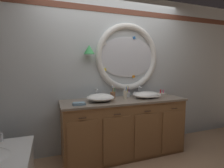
{
  "coord_description": "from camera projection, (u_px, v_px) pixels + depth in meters",
  "views": [
    {
      "loc": [
        -1.01,
        -2.23,
        1.44
      ],
      "look_at": [
        -0.11,
        0.25,
        1.15
      ],
      "focal_mm": 27.97,
      "sensor_mm": 36.0,
      "label": 1
    }
  ],
  "objects": [
    {
      "name": "ground_plane",
      "position": [
        125.0,
        162.0,
        2.58
      ],
      "size": [
        14.0,
        14.0,
        0.0
      ],
      "primitive_type": "plane",
      "color": "tan"
    },
    {
      "name": "back_wall_assembly",
      "position": [
        113.0,
        71.0,
        2.99
      ],
      "size": [
        6.4,
        0.26,
        2.6
      ],
      "color": "silver",
      "rests_on": "ground_plane"
    },
    {
      "name": "vanity_counter",
      "position": [
        124.0,
        127.0,
        2.79
      ],
      "size": [
        1.95,
        0.64,
        0.9
      ],
      "color": "olive",
      "rests_on": "ground_plane"
    },
    {
      "name": "sink_basin_left",
      "position": [
        101.0,
        98.0,
        2.58
      ],
      "size": [
        0.41,
        0.41,
        0.12
      ],
      "color": "white",
      "rests_on": "vanity_counter"
    },
    {
      "name": "sink_basin_right",
      "position": [
        147.0,
        95.0,
        2.85
      ],
      "size": [
        0.46,
        0.46,
        0.11
      ],
      "color": "white",
      "rests_on": "vanity_counter"
    },
    {
      "name": "faucet_set_left",
      "position": [
        96.0,
        95.0,
        2.81
      ],
      "size": [
        0.23,
        0.13,
        0.16
      ],
      "color": "silver",
      "rests_on": "vanity_counter"
    },
    {
      "name": "faucet_set_right",
      "position": [
        139.0,
        92.0,
        3.08
      ],
      "size": [
        0.23,
        0.12,
        0.17
      ],
      "color": "silver",
      "rests_on": "vanity_counter"
    },
    {
      "name": "toothbrush_holder_left",
      "position": [
        113.0,
        95.0,
        2.83
      ],
      "size": [
        0.09,
        0.09,
        0.22
      ],
      "color": "#996647",
      "rests_on": "vanity_counter"
    },
    {
      "name": "toothbrush_holder_right",
      "position": [
        128.0,
        94.0,
        2.93
      ],
      "size": [
        0.08,
        0.08,
        0.21
      ],
      "color": "silver",
      "rests_on": "vanity_counter"
    },
    {
      "name": "soap_dispenser",
      "position": [
        125.0,
        94.0,
        2.77
      ],
      "size": [
        0.05,
        0.06,
        0.16
      ],
      "color": "#EFE5C6",
      "rests_on": "vanity_counter"
    },
    {
      "name": "folded_hand_towel",
      "position": [
        79.0,
        104.0,
        2.36
      ],
      "size": [
        0.17,
        0.11,
        0.03
      ],
      "color": "#7593A8",
      "rests_on": "vanity_counter"
    },
    {
      "name": "toiletry_basket",
      "position": [
        162.0,
        94.0,
        3.09
      ],
      "size": [
        0.13,
        0.1,
        0.11
      ],
      "color": "beige",
      "rests_on": "vanity_counter"
    }
  ]
}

